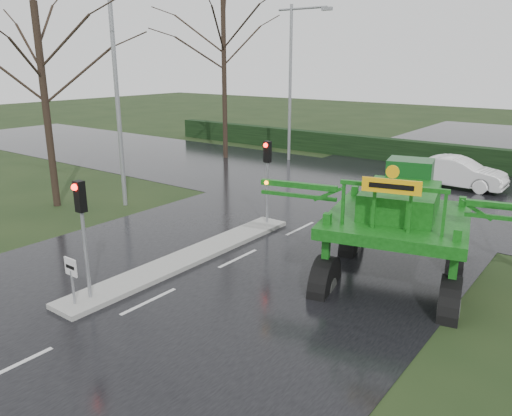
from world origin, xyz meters
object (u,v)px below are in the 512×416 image
Objects in this scene: keep_left_sign at (71,274)px; traffic_signal_mid at (267,165)px; street_light_left_far at (294,70)px; white_sedan at (455,188)px; traffic_signal_near at (82,215)px; street_light_left_near at (120,74)px; crop_sprayer at (330,212)px.

traffic_signal_mid reaches higher than keep_left_sign.
street_light_left_far is 2.03× the size of white_sedan.
traffic_signal_mid is 0.71× the size of white_sedan.
street_light_left_near reaches higher than traffic_signal_near.
street_light_left_near reaches higher than keep_left_sign.
traffic_signal_mid is (0.00, 8.99, 1.53)m from keep_left_sign.
traffic_signal_near is 22.37m from street_light_left_far.
keep_left_sign is at bearing -47.41° from street_light_left_near.
traffic_signal_mid is 5.87m from crop_sprayer.
keep_left_sign is 0.38× the size of traffic_signal_mid.
street_light_left_far is (-6.89, 21.50, 4.93)m from keep_left_sign.
keep_left_sign is at bearing 168.78° from white_sedan.
keep_left_sign is 7.41m from crop_sprayer.
traffic_signal_near is 0.35× the size of street_light_left_near.
traffic_signal_mid is 0.35× the size of street_light_left_far.
crop_sprayer is at bearing 49.42° from keep_left_sign.
traffic_signal_near is at bearing -90.00° from traffic_signal_mid.
traffic_signal_mid is at bearing 12.21° from street_light_left_near.
keep_left_sign is at bearing -90.00° from traffic_signal_mid.
street_light_left_near is at bearing 139.77° from white_sedan.
crop_sprayer reaches higher than white_sedan.
crop_sprayer is 15.07m from white_sedan.
traffic_signal_mid is at bearing 130.54° from crop_sprayer.
street_light_left_near is 1.00× the size of street_light_left_far.
crop_sprayer is at bearing 46.78° from traffic_signal_near.
traffic_signal_mid is at bearing 90.00° from traffic_signal_near.
traffic_signal_near is 1.00× the size of traffic_signal_mid.
street_light_left_far reaches higher than keep_left_sign.
crop_sprayer reaches higher than traffic_signal_mid.
traffic_signal_mid is 14.68m from street_light_left_far.
traffic_signal_near is 0.35× the size of street_light_left_far.
keep_left_sign is 0.27× the size of white_sedan.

